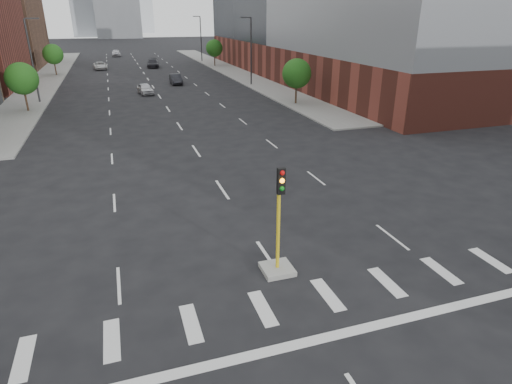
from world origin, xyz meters
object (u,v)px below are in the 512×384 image
car_far_left (100,66)px  car_mid_right (176,79)px  median_traffic_signal (278,250)px  car_deep_right (153,63)px  car_near_left (145,89)px  car_distant (116,53)px

car_far_left → car_mid_right: bearing=-69.9°
median_traffic_signal → car_far_left: median_traffic_signal is taller
car_deep_right → car_near_left: bearing=-91.3°
median_traffic_signal → car_far_left: bearing=95.6°
car_near_left → car_deep_right: size_ratio=0.76×
car_near_left → car_distant: size_ratio=0.83×
car_near_left → car_deep_right: car_deep_right is taller
median_traffic_signal → car_distant: median_traffic_signal is taller
median_traffic_signal → car_deep_right: 73.06m
car_distant → car_mid_right: bearing=-81.2°
median_traffic_signal → car_distant: 99.16m
car_mid_right → car_far_left: (-10.58, 22.36, -0.04)m
car_near_left → car_mid_right: (4.95, 7.26, 0.02)m
car_near_left → car_far_left: size_ratio=0.83×
median_traffic_signal → car_near_left: 43.32m
car_mid_right → car_deep_right: 22.50m
car_deep_right → car_distant: 26.77m
car_mid_right → median_traffic_signal: bearing=-94.1°
car_mid_right → car_deep_right: bearing=92.5°
median_traffic_signal → car_deep_right: bearing=88.1°
median_traffic_signal → car_near_left: size_ratio=1.11×
car_far_left → median_traffic_signal: bearing=-89.6°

